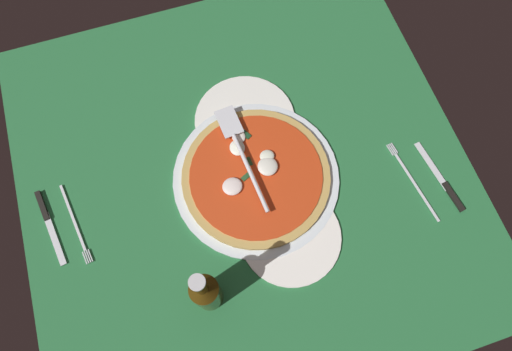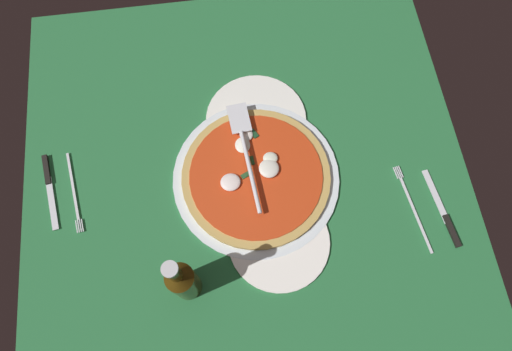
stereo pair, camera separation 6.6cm
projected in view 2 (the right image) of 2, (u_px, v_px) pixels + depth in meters
The scene contains 10 objects.
ground_plane at pixel (246, 172), 107.95cm from camera, with size 104.00×104.00×0.80cm, color #266938.
checker_pattern at pixel (246, 171), 107.53cm from camera, with size 104.00×104.00×0.10cm.
pizza_pan at pixel (256, 178), 106.30cm from camera, with size 38.92×38.92×1.08cm, color silver.
dinner_plate_left at pixel (256, 119), 111.78cm from camera, with size 24.66×24.66×1.00cm, color white.
dinner_plate_right at pixel (279, 242), 100.98cm from camera, with size 22.62×22.62×1.00cm, color white.
pizza at pixel (256, 175), 105.15cm from camera, with size 34.60×34.60×2.75cm.
pizza_server at pixel (246, 152), 104.64cm from camera, with size 28.12×5.44×1.00cm.
place_setting_near at pixel (62, 189), 105.53cm from camera, with size 21.71×14.54×1.40cm.
place_setting_far at pixel (429, 212), 103.56cm from camera, with size 21.57×15.99×1.40cm.
beer_bottle at pixel (183, 281), 89.29cm from camera, with size 5.79×5.79×24.00cm.
Camera 2 is at (38.88, -2.83, 100.30)cm, focal length 31.83 mm.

